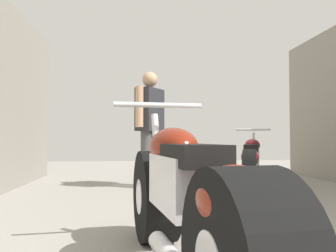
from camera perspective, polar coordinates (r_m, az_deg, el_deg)
ground_plane at (r=3.89m, az=7.41°, el=-13.03°), size 16.70×16.70×0.00m
motorcycle_maroon_cruiser at (r=1.88m, az=2.71°, el=-12.21°), size 0.66×2.15×1.00m
motorcycle_black_naked at (r=5.67m, az=13.17°, el=-5.58°), size 0.94×1.89×0.92m
mechanic_in_blue at (r=5.56m, az=-2.92°, el=0.70°), size 0.50×0.65×1.78m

